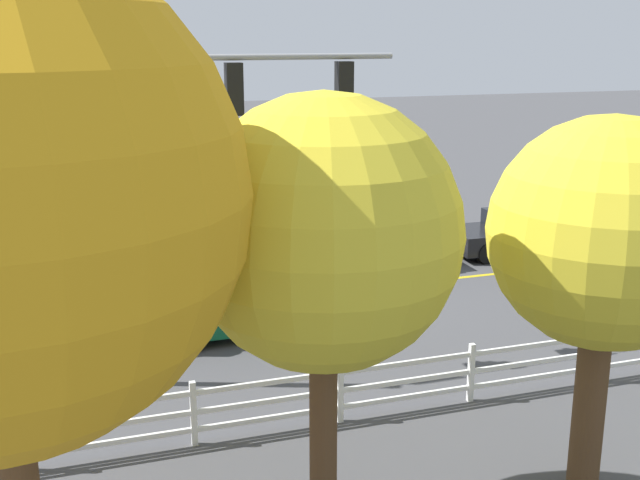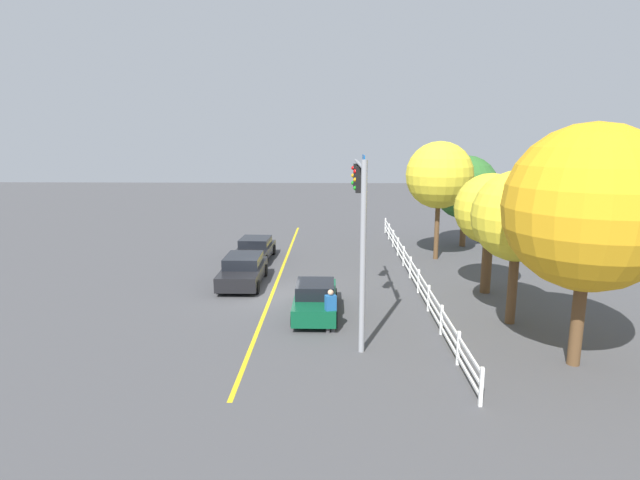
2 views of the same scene
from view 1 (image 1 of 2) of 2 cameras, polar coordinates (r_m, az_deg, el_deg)
The scene contains 10 objects.
ground_plane at distance 21.15m, azimuth 0.72°, elevation -3.75°, with size 120.00×120.00×0.00m, color #444447.
lane_center_stripe at distance 22.70m, azimuth 10.32°, elevation -2.67°, with size 28.00×0.16×0.01m, color gold.
signal_assembly at distance 15.38m, azimuth -10.02°, elevation 6.95°, with size 6.50×0.38×6.69m.
car_0 at distance 22.98m, azimuth 3.33°, elevation -0.40°, with size 4.60×2.06×1.45m.
car_1 at distance 18.27m, azimuth -5.14°, elevation -4.62°, with size 4.55×1.82×1.43m.
car_2 at distance 25.50m, azimuth 14.14°, elevation 0.55°, with size 4.36×2.14×1.31m.
pedestrian at distance 17.27m, azimuth -11.16°, elevation -5.13°, with size 0.38×0.46×1.69m.
white_rail_fence at distance 16.51m, azimuth 18.88°, elevation -7.83°, with size 26.10×0.10×1.15m.
tree_3 at distance 11.63m, azimuth 19.98°, elevation 0.28°, with size 3.30×3.30×5.69m.
tree_4 at distance 9.80m, azimuth 0.26°, elevation 0.41°, with size 3.51×3.51×6.08m.
Camera 1 is at (6.54, 18.95, 6.73)m, focal length 44.18 mm.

